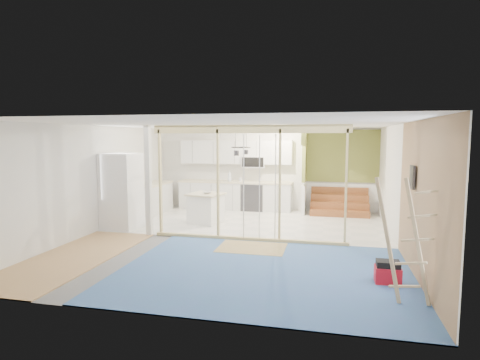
% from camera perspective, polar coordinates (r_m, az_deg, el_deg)
% --- Properties ---
extents(room, '(7.01, 8.01, 2.61)m').
position_cam_1_polar(room, '(8.95, -0.69, -0.46)').
color(room, slate).
rests_on(room, ground).
extents(floor_overlays, '(7.00, 8.00, 0.03)m').
position_cam_1_polar(floor_overlays, '(9.23, -0.14, -8.41)').
color(floor_overlays, silver).
rests_on(floor_overlays, room).
extents(stud_frame, '(4.66, 0.14, 2.60)m').
position_cam_1_polar(stud_frame, '(8.98, -2.37, 1.52)').
color(stud_frame, '#CCB97D').
rests_on(stud_frame, room).
extents(base_cabinets, '(4.45, 2.24, 0.93)m').
position_cam_1_polar(base_cabinets, '(12.69, -4.19, -2.32)').
color(base_cabinets, silver).
rests_on(base_cabinets, room).
extents(upper_cabinets, '(3.60, 0.41, 0.85)m').
position_cam_1_polar(upper_cabinets, '(12.80, -0.35, 3.85)').
color(upper_cabinets, silver).
rests_on(upper_cabinets, room).
extents(green_partition, '(2.25, 1.51, 2.60)m').
position_cam_1_polar(green_partition, '(12.38, 12.60, -0.44)').
color(green_partition, olive).
rests_on(green_partition, room).
extents(pot_rack, '(0.52, 0.52, 0.72)m').
position_cam_1_polar(pot_rack, '(10.80, 0.08, 4.37)').
color(pot_rack, black).
rests_on(pot_rack, room).
extents(sheathing_panel, '(0.02, 4.00, 2.60)m').
position_cam_1_polar(sheathing_panel, '(6.86, 24.49, -3.02)').
color(sheathing_panel, '#A17557').
rests_on(sheathing_panel, room).
extents(electrical_panel, '(0.04, 0.30, 0.40)m').
position_cam_1_polar(electrical_panel, '(7.40, 23.30, 0.39)').
color(electrical_panel, '#38383D').
rests_on(electrical_panel, room).
extents(ceiling_light, '(0.32, 0.32, 0.08)m').
position_cam_1_polar(ceiling_light, '(11.66, 9.57, 7.09)').
color(ceiling_light, '#FFEABF').
rests_on(ceiling_light, room).
extents(fridge, '(0.87, 0.84, 1.92)m').
position_cam_1_polar(fridge, '(10.53, -16.45, -1.58)').
color(fridge, white).
rests_on(fridge, room).
extents(island, '(1.01, 1.01, 0.82)m').
position_cam_1_polar(island, '(10.85, -4.89, -4.07)').
color(island, white).
rests_on(island, room).
extents(bowl, '(0.29, 0.29, 0.06)m').
position_cam_1_polar(bowl, '(10.70, -4.71, -1.81)').
color(bowl, beige).
rests_on(bowl, island).
extents(soap_bottle_a, '(0.15, 0.15, 0.34)m').
position_cam_1_polar(soap_bottle_a, '(12.69, -1.49, 0.56)').
color(soap_bottle_a, silver).
rests_on(soap_bottle_a, base_cabinets).
extents(soap_bottle_b, '(0.08, 0.08, 0.17)m').
position_cam_1_polar(soap_bottle_b, '(12.67, 0.09, 0.18)').
color(soap_bottle_b, silver).
rests_on(soap_bottle_b, base_cabinets).
extents(toolbox, '(0.40, 0.30, 0.37)m').
position_cam_1_polar(toolbox, '(6.94, 20.27, -12.28)').
color(toolbox, '#B6101F').
rests_on(toolbox, room).
extents(ladder, '(0.93, 0.19, 1.76)m').
position_cam_1_polar(ladder, '(6.06, 22.58, -7.95)').
color(ladder, tan).
rests_on(ladder, room).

